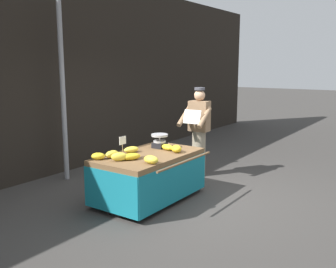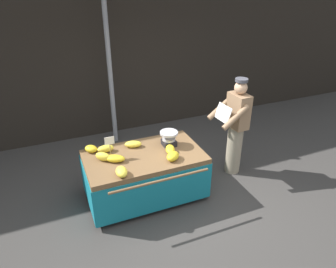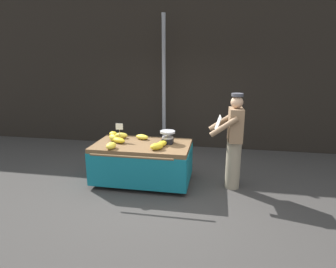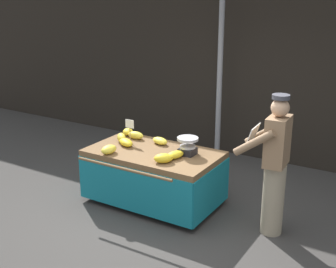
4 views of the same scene
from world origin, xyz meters
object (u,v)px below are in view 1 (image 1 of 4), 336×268
banana_cart (149,167)px  street_pole (63,92)px  banana_bunch_0 (112,154)px  banana_bunch_6 (119,157)px  banana_bunch_7 (168,147)px  price_sign (123,143)px  vendor_person (199,131)px  banana_bunch_5 (151,160)px  banana_bunch_3 (131,150)px  banana_bunch_1 (98,156)px  weighing_scale (160,141)px  banana_bunch_4 (176,149)px  banana_bunch_2 (131,156)px

banana_cart → street_pole: bearing=89.4°
banana_bunch_0 → banana_bunch_6: (-0.09, -0.22, 0.01)m
banana_cart → banana_bunch_6: size_ratio=7.55×
banana_bunch_7 → price_sign: bearing=166.7°
banana_cart → vendor_person: size_ratio=1.04×
banana_bunch_5 → banana_bunch_6: (-0.15, 0.47, 0.01)m
banana_bunch_3 → banana_bunch_7: same height
banana_bunch_0 → banana_bunch_1: banana_bunch_0 is taller
weighing_scale → banana_bunch_1: size_ratio=1.37×
price_sign → banana_bunch_4: price_sign is taller
price_sign → banana_bunch_6: bearing=-163.0°
banana_bunch_0 → banana_bunch_7: banana_bunch_0 is taller
banana_bunch_4 → banana_bunch_2: bearing=160.7°
street_pole → banana_bunch_7: bearing=-79.9°
banana_bunch_2 → banana_bunch_5: bearing=-90.6°
street_pole → banana_bunch_7: (0.37, -2.07, -0.84)m
banana_bunch_6 → banana_bunch_5: bearing=-72.6°
banana_cart → banana_bunch_6: (-0.59, 0.08, 0.27)m
banana_bunch_3 → banana_bunch_5: 0.77m
weighing_scale → banana_bunch_7: weighing_scale is taller
banana_bunch_4 → vendor_person: vendor_person is taller
banana_bunch_1 → banana_bunch_6: (0.12, -0.31, 0.01)m
price_sign → banana_bunch_1: (-0.24, 0.27, -0.20)m
banana_bunch_0 → price_sign: bearing=-79.7°
banana_bunch_6 → banana_bunch_7: banana_bunch_6 is taller
banana_bunch_7 → street_pole: bearing=100.1°
banana_bunch_2 → banana_bunch_7: (0.84, -0.07, -0.00)m
vendor_person → banana_cart: bearing=-177.9°
banana_bunch_0 → banana_bunch_3: (0.43, -0.01, -0.01)m
banana_bunch_2 → banana_bunch_4: (0.79, -0.28, 0.01)m
banana_bunch_4 → banana_bunch_1: bearing=146.9°
street_pole → banana_bunch_7: street_pole is taller
price_sign → banana_bunch_3: bearing=23.6°
banana_bunch_3 → banana_bunch_7: bearing=-38.7°
weighing_scale → price_sign: price_sign is taller
banana_bunch_3 → banana_bunch_6: bearing=-158.0°
weighing_scale → banana_bunch_6: (-1.05, -0.04, -0.05)m
street_pole → weighing_scale: size_ratio=11.79×
banana_cart → banana_bunch_2: size_ratio=6.13×
banana_bunch_0 → banana_bunch_4: (0.85, -0.60, 0.00)m
banana_bunch_2 → banana_bunch_0: bearing=100.9°
banana_cart → banana_bunch_5: 0.65m
banana_bunch_4 → weighing_scale: bearing=74.6°
banana_cart → banana_bunch_0: (-0.51, 0.30, 0.26)m
banana_bunch_1 → vendor_person: (2.36, -0.33, 0.07)m
street_pole → banana_bunch_7: 2.27m
banana_cart → price_sign: (-0.47, 0.12, 0.45)m
banana_bunch_6 → banana_bunch_2: bearing=-33.0°
banana_bunch_2 → banana_bunch_7: banana_bunch_2 is taller
banana_bunch_3 → banana_bunch_4: 0.72m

